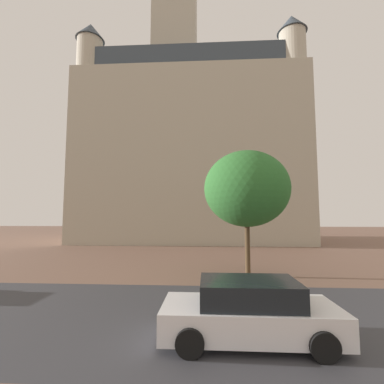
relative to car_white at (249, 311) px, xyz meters
name	(u,v)px	position (x,y,z in m)	size (l,w,h in m)	color
ground_plane	(192,297)	(-1.61, 3.37, -0.70)	(120.00, 120.00, 0.00)	brown
street_asphalt_strip	(189,316)	(-1.61, 1.50, -0.70)	(120.00, 6.83, 0.00)	#38383D
landmark_building	(189,146)	(-3.24, 25.77, 11.22)	(25.93, 13.61, 39.78)	#B2A893
car_white	(249,311)	(0.00, 0.00, 0.00)	(4.33, 1.98, 1.47)	silver
tree_curb_far	(246,189)	(1.02, 6.79, 3.76)	(4.39, 4.39, 6.44)	#4C3823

